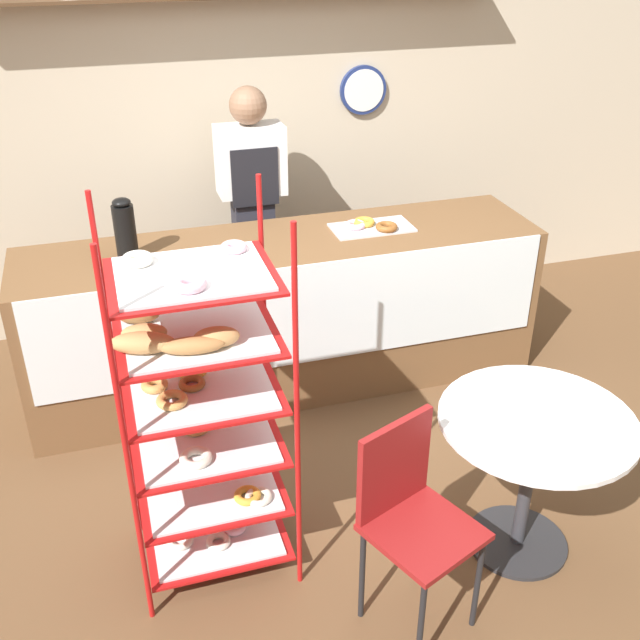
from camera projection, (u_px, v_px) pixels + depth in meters
ground_plane at (342, 493)px, 3.75m from camera, size 14.00×14.00×0.00m
back_wall at (241, 119)px, 4.88m from camera, size 10.00×0.30×2.70m
display_counter at (286, 313)px, 4.42m from camera, size 2.97×0.70×0.93m
pastry_rack at (200, 411)px, 3.01m from camera, size 0.66×0.54×1.67m
person_worker at (253, 207)px, 4.71m from camera, size 0.41×0.23×1.66m
cafe_table at (532, 450)px, 3.19m from camera, size 0.83×0.83×0.71m
cafe_chair at (409, 506)px, 2.87m from camera, size 0.50×0.50×0.90m
coffee_carafe at (125, 230)px, 3.90m from camera, size 0.11×0.11×0.34m
donut_tray_counter at (371, 226)px, 4.34m from camera, size 0.47×0.26×0.05m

